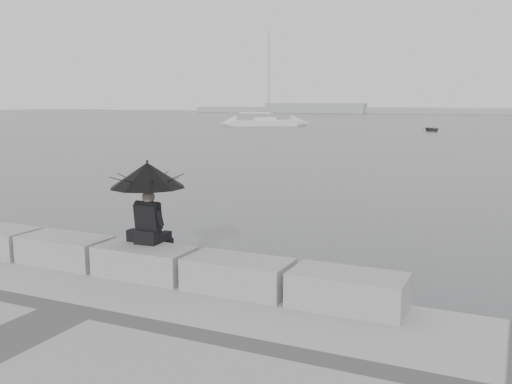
% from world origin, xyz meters
% --- Properties ---
extents(ground, '(360.00, 360.00, 0.00)m').
position_xyz_m(ground, '(0.00, 0.00, 0.00)').
color(ground, '#3E4143').
rests_on(ground, ground).
extents(stone_block_left, '(1.60, 0.80, 0.50)m').
position_xyz_m(stone_block_left, '(-1.70, -0.45, 0.75)').
color(stone_block_left, slate).
rests_on(stone_block_left, promenade).
extents(stone_block_centre, '(1.60, 0.80, 0.50)m').
position_xyz_m(stone_block_centre, '(0.00, -0.45, 0.75)').
color(stone_block_centre, slate).
rests_on(stone_block_centre, promenade).
extents(stone_block_right, '(1.60, 0.80, 0.50)m').
position_xyz_m(stone_block_right, '(1.70, -0.45, 0.75)').
color(stone_block_right, slate).
rests_on(stone_block_right, promenade).
extents(stone_block_far_right, '(1.60, 0.80, 0.50)m').
position_xyz_m(stone_block_far_right, '(3.40, -0.45, 0.75)').
color(stone_block_far_right, slate).
rests_on(stone_block_far_right, promenade).
extents(seated_person, '(1.25, 1.25, 1.39)m').
position_xyz_m(seated_person, '(-0.07, -0.22, 2.02)').
color(seated_person, black).
rests_on(seated_person, stone_block_centre).
extents(bag, '(0.31, 0.17, 0.20)m').
position_xyz_m(bag, '(-0.34, -0.20, 1.10)').
color(bag, black).
rests_on(bag, stone_block_centre).
extents(distant_landmass, '(180.00, 8.00, 2.80)m').
position_xyz_m(distant_landmass, '(-8.14, 154.51, 0.90)').
color(distant_landmass, gray).
rests_on(distant_landmass, ground).
extents(sailboat_left, '(8.73, 6.70, 12.90)m').
position_xyz_m(sailboat_left, '(-26.64, 63.85, 0.51)').
color(sailboat_left, silver).
rests_on(sailboat_left, ground).
extents(dinghy, '(3.03, 2.44, 0.48)m').
position_xyz_m(dinghy, '(-3.80, 59.36, 0.24)').
color(dinghy, slate).
rests_on(dinghy, ground).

